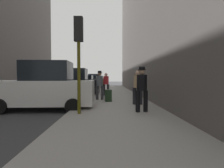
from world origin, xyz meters
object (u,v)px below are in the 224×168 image
object	(u,v)px
pedestrian_with_beanie	(100,84)
traffic_light	(79,44)
fire_hydrant	(94,90)
parked_gray_coupe	(95,81)
parked_red_hatchback	(89,82)
parked_bronze_suv	(93,80)
parked_black_suv	(72,84)
pedestrian_in_tan_coat	(138,86)
pedestrian_with_fedora	(142,87)
parked_white_van	(45,88)
rolling_suitcase	(108,95)
pedestrian_in_red_jacket	(106,83)
parked_dark_green_sedan	(83,83)

from	to	relation	value
pedestrian_with_beanie	traffic_light	bearing A→B (deg)	-97.75
fire_hydrant	parked_gray_coupe	bearing A→B (deg)	93.95
parked_red_hatchback	parked_bronze_suv	distance (m)	6.39
parked_black_suv	pedestrian_in_tan_coat	size ratio (longest dim) A/B	2.72
parked_bronze_suv	pedestrian_with_fedora	distance (m)	27.45
parked_black_suv	pedestrian_with_beanie	world-z (taller)	parked_black_suv
parked_white_van	pedestrian_with_fedora	xyz separation A→B (m)	(4.28, -1.33, 0.10)
pedestrian_with_fedora	rolling_suitcase	size ratio (longest dim) A/B	1.71
parked_black_suv	pedestrian_in_red_jacket	world-z (taller)	parked_black_suv
parked_black_suv	parked_dark_green_sedan	bearing A→B (deg)	90.00
parked_black_suv	pedestrian_with_fedora	xyz separation A→B (m)	(4.28, -7.34, 0.10)
parked_red_hatchback	pedestrian_in_tan_coat	size ratio (longest dim) A/B	2.49
parked_red_hatchback	pedestrian_in_tan_coat	world-z (taller)	pedestrian_in_tan_coat
fire_hydrant	pedestrian_with_fedora	distance (m)	7.88
pedestrian_in_tan_coat	pedestrian_with_fedora	bearing A→B (deg)	-94.81
parked_white_van	pedestrian_in_red_jacket	size ratio (longest dim) A/B	2.72
fire_hydrant	pedestrian_in_red_jacket	world-z (taller)	pedestrian_in_red_jacket
parked_gray_coupe	parked_red_hatchback	bearing A→B (deg)	-90.00
parked_bronze_suv	pedestrian_with_fedora	size ratio (longest dim) A/B	2.62
pedestrian_with_beanie	pedestrian_with_fedora	distance (m)	4.35
fire_hydrant	pedestrian_in_tan_coat	distance (m)	6.12
parked_dark_green_sedan	pedestrian_in_tan_coat	size ratio (longest dim) A/B	2.49
pedestrian_with_beanie	parked_black_suv	bearing A→B (deg)	125.48
pedestrian_with_beanie	pedestrian_in_red_jacket	bearing A→B (deg)	81.70
traffic_light	pedestrian_with_beanie	xyz separation A→B (m)	(0.57, 4.21, -1.62)
pedestrian_in_tan_coat	pedestrian_in_red_jacket	distance (m)	4.73
pedestrian_with_beanie	pedestrian_in_tan_coat	bearing A→B (deg)	-44.43
parked_white_van	parked_black_suv	world-z (taller)	same
parked_gray_coupe	fire_hydrant	size ratio (longest dim) A/B	5.97
parked_white_van	parked_red_hatchback	size ratio (longest dim) A/B	1.09
parked_dark_green_sedan	pedestrian_with_fedora	size ratio (longest dim) A/B	2.40
fire_hydrant	parked_red_hatchback	bearing A→B (deg)	97.73
parked_dark_green_sedan	fire_hydrant	distance (m)	6.43
pedestrian_in_red_jacket	parked_dark_green_sedan	bearing A→B (deg)	111.13
parked_red_hatchback	rolling_suitcase	size ratio (longest dim) A/B	4.09
parked_black_suv	pedestrian_with_beanie	xyz separation A→B (m)	(2.43, -3.40, 0.10)
fire_hydrant	traffic_light	xyz separation A→B (m)	(0.05, -7.72, 2.26)
parked_bronze_suv	fire_hydrant	size ratio (longest dim) A/B	6.61
parked_dark_green_sedan	pedestrian_in_tan_coat	xyz separation A→B (m)	(4.44, -11.64, 0.26)
parked_red_hatchback	pedestrian_with_beanie	size ratio (longest dim) A/B	2.39
pedestrian_with_beanie	fire_hydrant	bearing A→B (deg)	100.06
pedestrian_with_beanie	rolling_suitcase	size ratio (longest dim) A/B	1.71
pedestrian_with_fedora	parked_black_suv	bearing A→B (deg)	120.20
parked_black_suv	pedestrian_with_fedora	bearing A→B (deg)	-59.80
parked_dark_green_sedan	parked_gray_coupe	bearing A→B (deg)	90.00
parked_white_van	fire_hydrant	world-z (taller)	parked_white_van
pedestrian_with_fedora	rolling_suitcase	xyz separation A→B (m)	(-1.33, 3.18, -0.65)
parked_red_hatchback	pedestrian_in_red_jacket	bearing A→B (deg)	-79.00
parked_white_van	pedestrian_in_tan_coat	size ratio (longest dim) A/B	2.72
parked_gray_coupe	pedestrian_with_fedora	distance (m)	33.84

